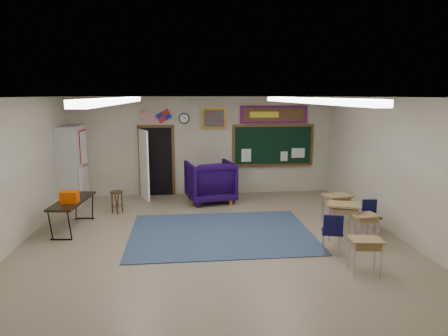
{
  "coord_description": "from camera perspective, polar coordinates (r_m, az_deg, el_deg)",
  "views": [
    {
      "loc": [
        -0.63,
        -7.64,
        3.05
      ],
      "look_at": [
        0.34,
        1.5,
        1.36
      ],
      "focal_mm": 32.0,
      "sensor_mm": 36.0,
      "label": 1
    }
  ],
  "objects": [
    {
      "name": "floor",
      "position": [
        8.25,
        -1.28,
        -11.25
      ],
      "size": [
        9.0,
        9.0,
        0.0
      ],
      "primitive_type": "plane",
      "color": "#846F5B",
      "rests_on": "ground"
    },
    {
      "name": "back_wall",
      "position": [
        12.26,
        -3.09,
        3.15
      ],
      "size": [
        8.0,
        0.04,
        3.0
      ],
      "primitive_type": "cube",
      "color": "beige",
      "rests_on": "floor"
    },
    {
      "name": "front_wall",
      "position": [
        3.56,
        4.96,
        -15.38
      ],
      "size": [
        8.0,
        0.04,
        3.0
      ],
      "primitive_type": "cube",
      "color": "beige",
      "rests_on": "floor"
    },
    {
      "name": "left_wall",
      "position": [
        8.49,
        -29.32,
        -1.43
      ],
      "size": [
        0.04,
        9.0,
        3.0
      ],
      "primitive_type": "cube",
      "color": "beige",
      "rests_on": "floor"
    },
    {
      "name": "right_wall",
      "position": [
        9.07,
        24.74,
        -0.37
      ],
      "size": [
        0.04,
        9.0,
        3.0
      ],
      "primitive_type": "cube",
      "color": "beige",
      "rests_on": "floor"
    },
    {
      "name": "ceiling",
      "position": [
        7.67,
        -1.37,
        10.06
      ],
      "size": [
        8.0,
        9.0,
        0.04
      ],
      "primitive_type": "cube",
      "color": "silver",
      "rests_on": "back_wall"
    },
    {
      "name": "area_rug",
      "position": [
        9.01,
        -0.43,
        -9.28
      ],
      "size": [
        4.0,
        3.0,
        0.02
      ],
      "primitive_type": "cube",
      "color": "#2E3B58",
      "rests_on": "floor"
    },
    {
      "name": "fluorescent_strips",
      "position": [
        7.67,
        -1.37,
        9.61
      ],
      "size": [
        3.86,
        6.0,
        0.1
      ],
      "primitive_type": null,
      "color": "white",
      "rests_on": "ceiling"
    },
    {
      "name": "doorway",
      "position": [
        12.19,
        -10.09,
        0.86
      ],
      "size": [
        1.1,
        0.89,
        2.16
      ],
      "color": "black",
      "rests_on": "back_wall"
    },
    {
      "name": "chalkboard",
      "position": [
        12.53,
        7.03,
        3.08
      ],
      "size": [
        2.55,
        0.14,
        1.3
      ],
      "color": "brown",
      "rests_on": "back_wall"
    },
    {
      "name": "bulletin_board",
      "position": [
        12.45,
        7.13,
        7.59
      ],
      "size": [
        2.1,
        0.05,
        0.55
      ],
      "color": "#B20F17",
      "rests_on": "back_wall"
    },
    {
      "name": "framed_art_print",
      "position": [
        12.17,
        -1.46,
        7.13
      ],
      "size": [
        0.75,
        0.05,
        0.65
      ],
      "color": "#AD7721",
      "rests_on": "back_wall"
    },
    {
      "name": "wall_clock",
      "position": [
        12.13,
        -5.73,
        7.07
      ],
      "size": [
        0.32,
        0.05,
        0.32
      ],
      "color": "black",
      "rests_on": "back_wall"
    },
    {
      "name": "wall_flags",
      "position": [
        12.12,
        -9.8,
        7.59
      ],
      "size": [
        1.16,
        0.06,
        0.7
      ],
      "primitive_type": null,
      "color": "red",
      "rests_on": "back_wall"
    },
    {
      "name": "storage_cabinet",
      "position": [
        12.06,
        -20.8,
        0.43
      ],
      "size": [
        0.59,
        1.25,
        2.2
      ],
      "color": "#B5B5B0",
      "rests_on": "floor"
    },
    {
      "name": "wingback_armchair",
      "position": [
        11.49,
        -1.98,
        -1.93
      ],
      "size": [
        1.49,
        1.52,
        1.18
      ],
      "primitive_type": "imported",
      "rotation": [
        0.0,
        0.0,
        3.34
      ],
      "color": "#170536",
      "rests_on": "floor"
    },
    {
      "name": "student_chair_reading",
      "position": [
        12.01,
        -3.85,
        -2.13
      ],
      "size": [
        0.54,
        0.54,
        0.89
      ],
      "primitive_type": null,
      "rotation": [
        0.0,
        0.0,
        3.4
      ],
      "color": "black",
      "rests_on": "floor"
    },
    {
      "name": "student_chair_desk_a",
      "position": [
        8.12,
        15.16,
        -8.94
      ],
      "size": [
        0.5,
        0.5,
        0.81
      ],
      "primitive_type": null,
      "rotation": [
        0.0,
        0.0,
        2.86
      ],
      "color": "black",
      "rests_on": "floor"
    },
    {
      "name": "student_chair_desk_b",
      "position": [
        9.54,
        20.32,
        -6.59
      ],
      "size": [
        0.39,
        0.39,
        0.73
      ],
      "primitive_type": null,
      "rotation": [
        0.0,
        0.0,
        -0.08
      ],
      "color": "black",
      "rests_on": "floor"
    },
    {
      "name": "student_desk_front_left",
      "position": [
        8.9,
        16.63,
        -7.07
      ],
      "size": [
        0.79,
        0.69,
        0.79
      ],
      "rotation": [
        0.0,
        0.0,
        -0.35
      ],
      "color": "#A07C4A",
      "rests_on": "floor"
    },
    {
      "name": "student_desk_front_right",
      "position": [
        9.88,
        15.77,
        -5.49
      ],
      "size": [
        0.69,
        0.57,
        0.73
      ],
      "rotation": [
        0.0,
        0.0,
        0.21
      ],
      "color": "#A07C4A",
      "rests_on": "floor"
    },
    {
      "name": "student_desk_back_left",
      "position": [
        7.39,
        19.5,
        -11.56
      ],
      "size": [
        0.59,
        0.47,
        0.64
      ],
      "rotation": [
        0.0,
        0.0,
        -0.15
      ],
      "color": "#A07C4A",
      "rests_on": "floor"
    },
    {
      "name": "student_desk_back_right",
      "position": [
        8.8,
        19.32,
        -8.02
      ],
      "size": [
        0.58,
        0.47,
        0.64
      ],
      "rotation": [
        0.0,
        0.0,
        0.14
      ],
      "color": "#A07C4A",
      "rests_on": "floor"
    },
    {
      "name": "folding_table",
      "position": [
        9.82,
        -20.78,
        -6.06
      ],
      "size": [
        0.73,
        1.71,
        0.95
      ],
      "rotation": [
        0.0,
        0.0,
        -0.11
      ],
      "color": "black",
      "rests_on": "floor"
    },
    {
      "name": "wooden_stool",
      "position": [
        10.8,
        -15.03,
        -4.67
      ],
      "size": [
        0.33,
        0.33,
        0.58
      ],
      "color": "#4B2D16",
      "rests_on": "floor"
    }
  ]
}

